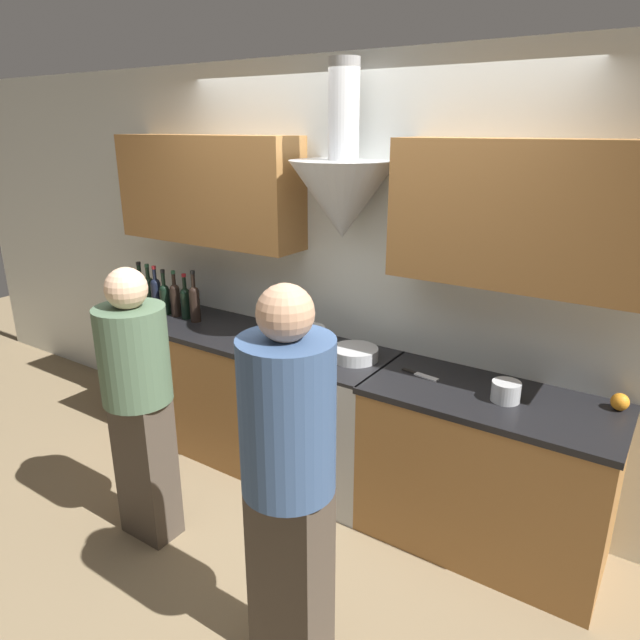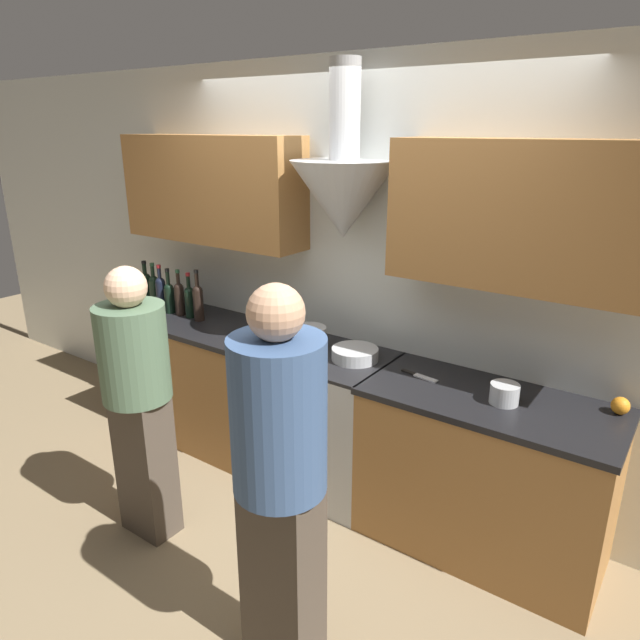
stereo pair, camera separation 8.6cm
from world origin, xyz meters
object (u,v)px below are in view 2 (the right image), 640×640
at_px(wine_bottle_5, 190,300).
at_px(wine_bottle_1, 154,289).
at_px(stove_range, 329,421).
at_px(person_foreground_left, 138,395).
at_px(wine_bottle_0, 146,287).
at_px(wine_bottle_6, 198,301).
at_px(person_foreground_right, 280,474).
at_px(orange_fruit, 620,406).
at_px(saucepan, 504,394).
at_px(mixing_bowl, 355,354).
at_px(stock_pot, 310,338).
at_px(wine_bottle_2, 161,292).
at_px(wine_bottle_3, 169,296).
at_px(wine_bottle_4, 179,297).

bearing_deg(wine_bottle_5, wine_bottle_1, 178.84).
distance_m(stove_range, person_foreground_left, 1.18).
distance_m(wine_bottle_0, wine_bottle_6, 0.59).
distance_m(wine_bottle_6, person_foreground_left, 1.11).
relative_size(wine_bottle_0, person_foreground_right, 0.21).
height_order(wine_bottle_6, orange_fruit, wine_bottle_6).
xyz_separation_m(wine_bottle_1, person_foreground_left, (1.03, -0.97, -0.19)).
bearing_deg(stove_range, saucepan, -1.05).
xyz_separation_m(wine_bottle_0, wine_bottle_6, (0.59, -0.02, 0.00)).
bearing_deg(person_foreground_right, mixing_bowl, 108.66).
xyz_separation_m(wine_bottle_1, orange_fruit, (3.16, 0.17, -0.10)).
height_order(wine_bottle_5, stock_pot, wine_bottle_5).
height_order(wine_bottle_1, stock_pot, wine_bottle_1).
height_order(wine_bottle_5, mixing_bowl, wine_bottle_5).
height_order(wine_bottle_2, wine_bottle_6, wine_bottle_6).
distance_m(wine_bottle_3, stock_pot, 1.26).
distance_m(stove_range, orange_fruit, 1.63).
bearing_deg(wine_bottle_6, wine_bottle_0, 177.98).
bearing_deg(wine_bottle_1, stock_pot, -0.23).
bearing_deg(wine_bottle_5, wine_bottle_2, -176.52).
bearing_deg(wine_bottle_6, orange_fruit, 4.05).
relative_size(orange_fruit, saucepan, 0.60).
bearing_deg(stock_pot, wine_bottle_0, 179.85).
bearing_deg(wine_bottle_0, wine_bottle_4, -1.70).
relative_size(wine_bottle_1, wine_bottle_4, 1.02).
bearing_deg(mixing_bowl, wine_bottle_5, -179.61).
xyz_separation_m(wine_bottle_6, orange_fruit, (2.67, 0.19, -0.10)).
bearing_deg(wine_bottle_6, wine_bottle_1, 177.39).
relative_size(wine_bottle_1, person_foreground_right, 0.20).
bearing_deg(person_foreground_left, wine_bottle_5, 123.50).
height_order(stove_range, wine_bottle_1, wine_bottle_1).
bearing_deg(person_foreground_right, wine_bottle_5, 146.54).
relative_size(wine_bottle_3, saucepan, 2.32).
bearing_deg(person_foreground_right, wine_bottle_3, 149.57).
xyz_separation_m(wine_bottle_1, wine_bottle_6, (0.50, -0.02, 0.01)).
xyz_separation_m(wine_bottle_6, saucepan, (2.18, -0.02, -0.09)).
xyz_separation_m(stove_range, mixing_bowl, (0.16, 0.02, 0.48)).
bearing_deg(wine_bottle_6, person_foreground_left, -60.68).
xyz_separation_m(wine_bottle_0, saucepan, (2.77, -0.04, -0.09)).
bearing_deg(person_foreground_left, wine_bottle_2, 134.30).
distance_m(stove_range, wine_bottle_4, 1.45).
distance_m(orange_fruit, person_foreground_left, 2.42).
xyz_separation_m(wine_bottle_1, wine_bottle_3, (0.19, -0.02, -0.01)).
xyz_separation_m(stove_range, stock_pot, (-0.16, 0.02, 0.52)).
xyz_separation_m(stock_pot, saucepan, (1.22, -0.04, -0.02)).
distance_m(stove_range, stock_pot, 0.54).
height_order(wine_bottle_3, wine_bottle_6, wine_bottle_6).
bearing_deg(wine_bottle_2, wine_bottle_0, 173.20).
height_order(stove_range, orange_fruit, orange_fruit).
xyz_separation_m(wine_bottle_2, orange_fruit, (3.06, 0.19, -0.10)).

